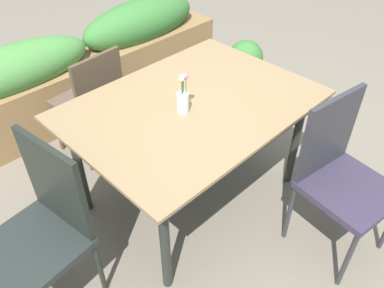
{
  "coord_description": "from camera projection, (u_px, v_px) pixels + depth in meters",
  "views": [
    {
      "loc": [
        -1.44,
        -1.29,
        2.04
      ],
      "look_at": [
        -0.09,
        0.07,
        0.45
      ],
      "focal_mm": 36.35,
      "sensor_mm": 36.0,
      "label": 1
    }
  ],
  "objects": [
    {
      "name": "chair_far_side",
      "position": [
        92.0,
        98.0,
        2.82
      ],
      "size": [
        0.45,
        0.45,
        0.87
      ],
      "rotation": [
        0.0,
        0.0,
        0.09
      ],
      "color": "brown",
      "rests_on": "ground"
    },
    {
      "name": "potted_plant",
      "position": [
        245.0,
        68.0,
        3.63
      ],
      "size": [
        0.32,
        0.32,
        0.54
      ],
      "color": "gray",
      "rests_on": "ground"
    },
    {
      "name": "planter_box",
      "position": [
        90.0,
        66.0,
        3.43
      ],
      "size": [
        2.73,
        0.47,
        0.82
      ],
      "color": "olive",
      "rests_on": "ground"
    },
    {
      "name": "chair_near_right",
      "position": [
        341.0,
        171.0,
        2.16
      ],
      "size": [
        0.51,
        0.51,
        0.97
      ],
      "rotation": [
        0.0,
        0.0,
        3.0
      ],
      "color": "#342D41",
      "rests_on": "ground"
    },
    {
      "name": "dining_table",
      "position": [
        192.0,
        112.0,
        2.33
      ],
      "size": [
        1.45,
        1.07,
        0.77
      ],
      "color": "#8C704C",
      "rests_on": "ground"
    },
    {
      "name": "ground_plane",
      "position": [
        207.0,
        191.0,
        2.79
      ],
      "size": [
        12.0,
        12.0,
        0.0
      ],
      "primitive_type": "plane",
      "color": "#756B5B"
    },
    {
      "name": "flower_vase",
      "position": [
        183.0,
        99.0,
        2.16
      ],
      "size": [
        0.07,
        0.07,
        0.25
      ],
      "color": "silver",
      "rests_on": "dining_table"
    },
    {
      "name": "chair_end_left",
      "position": [
        42.0,
        225.0,
        1.89
      ],
      "size": [
        0.52,
        0.52,
        0.96
      ],
      "rotation": [
        0.0,
        0.0,
        1.7
      ],
      "color": "#252A28",
      "rests_on": "ground"
    }
  ]
}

